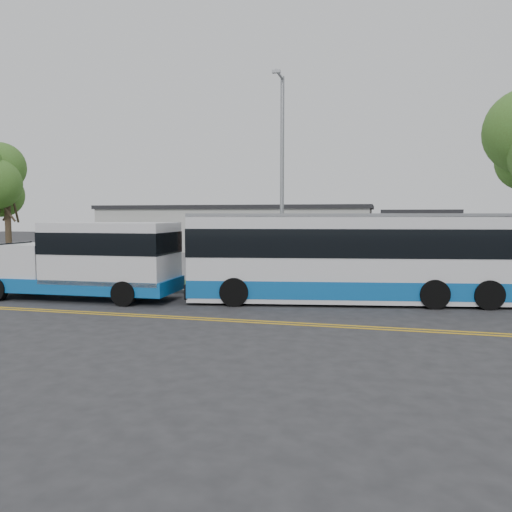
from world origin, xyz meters
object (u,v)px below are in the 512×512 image
(transit_bus, at_px, (349,257))
(parked_car_a, at_px, (144,251))
(pedestrian, at_px, (70,262))
(shuttle_bus, at_px, (94,258))
(parked_car_b, at_px, (134,251))
(streetlight_near, at_px, (282,176))
(tree_west, at_px, (6,184))

(transit_bus, bearing_deg, parked_car_a, 129.04)
(transit_bus, distance_m, pedestrian, 15.40)
(shuttle_bus, distance_m, parked_car_b, 15.57)
(shuttle_bus, bearing_deg, transit_bus, 8.79)
(parked_car_a, bearing_deg, streetlight_near, -37.36)
(shuttle_bus, relative_size, transit_bus, 0.64)
(tree_west, relative_size, pedestrian, 4.24)
(tree_west, xyz_separation_m, parked_car_b, (2.12, 9.92, -4.28))
(tree_west, xyz_separation_m, streetlight_near, (15.00, -0.47, 0.11))
(shuttle_bus, height_order, parked_car_a, shuttle_bus)
(shuttle_bus, relative_size, parked_car_a, 2.08)
(transit_bus, relative_size, pedestrian, 7.98)
(streetlight_near, height_order, pedestrian, streetlight_near)
(shuttle_bus, bearing_deg, tree_west, 148.57)
(tree_west, height_order, shuttle_bus, tree_west)
(shuttle_bus, bearing_deg, streetlight_near, 27.93)
(tree_west, bearing_deg, transit_bus, -8.15)
(streetlight_near, height_order, parked_car_a, streetlight_near)
(streetlight_near, distance_m, shuttle_bus, 8.89)
(shuttle_bus, bearing_deg, parked_car_b, 110.14)
(pedestrian, bearing_deg, tree_west, -12.16)
(pedestrian, distance_m, parked_car_a, 10.69)
(parked_car_b, bearing_deg, tree_west, -100.18)
(parked_car_a, xyz_separation_m, parked_car_b, (-0.00, -1.52, 0.08))
(transit_bus, bearing_deg, tree_west, 162.09)
(tree_west, relative_size, transit_bus, 0.53)
(streetlight_near, relative_size, parked_car_a, 2.37)
(streetlight_near, bearing_deg, parked_car_b, 141.11)
(shuttle_bus, bearing_deg, pedestrian, 130.04)
(pedestrian, relative_size, parked_car_a, 0.41)
(parked_car_a, height_order, parked_car_b, parked_car_b)
(pedestrian, bearing_deg, transit_bus, 140.89)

